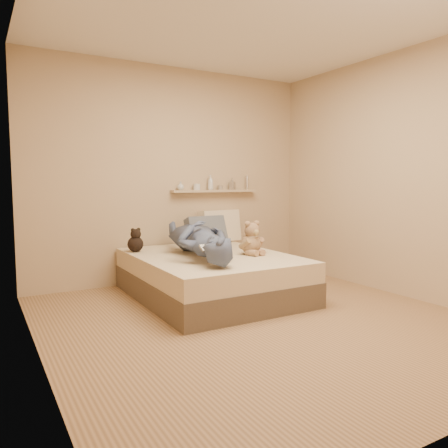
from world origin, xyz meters
TOP-DOWN VIEW (x-y plane):
  - room at (0.00, 0.00)m, footprint 3.80×3.80m
  - bed at (0.00, 0.93)m, footprint 1.50×1.90m
  - game_console at (-0.29, 0.41)m, footprint 0.20×0.10m
  - teddy_bear at (0.38, 0.73)m, footprint 0.30×0.29m
  - dark_plush at (-0.63, 1.50)m, footprint 0.17×0.17m
  - pillow_cream at (0.57, 1.76)m, footprint 0.57×0.28m
  - pillow_grey at (0.30, 1.62)m, footprint 0.51×0.28m
  - person at (-0.15, 0.91)m, footprint 0.89×1.65m
  - wall_shelf at (0.55, 1.84)m, footprint 1.20×0.12m
  - shelf_bottles at (0.48, 1.84)m, footprint 1.04×0.11m

SIDE VIEW (x-z plane):
  - bed at x=0.00m, z-range 0.00..0.45m
  - dark_plush at x=-0.63m, z-range 0.43..0.70m
  - teddy_bear at x=0.38m, z-range 0.42..0.78m
  - game_console at x=-0.29m, z-range 0.58..0.65m
  - pillow_grey at x=0.30m, z-range 0.44..0.80m
  - person at x=-0.15m, z-range 0.45..0.83m
  - pillow_cream at x=0.57m, z-range 0.44..0.86m
  - wall_shelf at x=0.55m, z-range 1.09..1.11m
  - shelf_bottles at x=0.48m, z-range 1.09..1.28m
  - room at x=0.00m, z-range -0.60..3.20m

